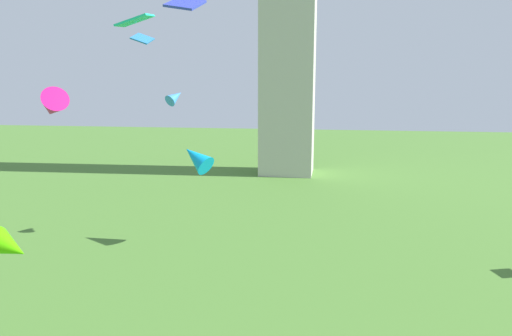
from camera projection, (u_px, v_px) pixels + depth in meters
kite_flying_0 at (143, 39)px, 21.15m from camera, size 0.87×1.30×0.69m
kite_flying_1 at (9, 247)px, 17.36m from camera, size 2.03×1.50×1.49m
kite_flying_2 at (196, 157)px, 28.37m from camera, size 2.73×2.23×2.18m
kite_flying_5 at (175, 97)px, 29.40m from camera, size 1.39×1.63×1.27m
kite_flying_6 at (135, 20)px, 17.75m from camera, size 1.41×1.00×0.56m
kite_flying_7 at (52, 107)px, 25.78m from camera, size 2.93×2.94×2.34m
kite_flying_9 at (185, 3)px, 14.73m from camera, size 1.11×1.40×0.73m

